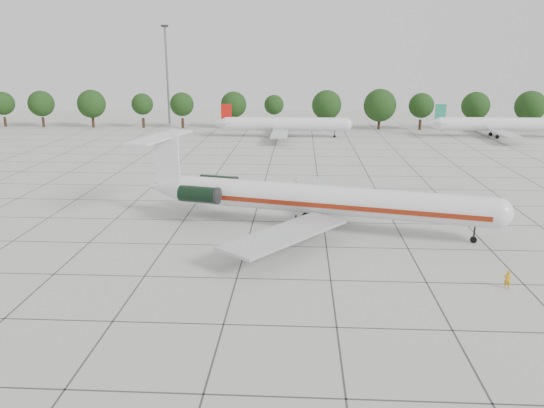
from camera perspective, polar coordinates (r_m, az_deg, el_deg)
The scene contains 8 objects.
ground at distance 53.12m, azimuth -2.79°, elevation -4.49°, with size 260.00×260.00×0.00m, color #B8B8B0.
apron_joints at distance 67.32m, azimuth -1.51°, elevation -0.03°, with size 170.00×170.00×0.02m, color #383838.
main_airliner at distance 57.69m, azimuth 3.77°, elevation 0.64°, with size 39.80×30.79×9.44m.
ground_crew at distance 47.59m, azimuth 23.99°, elevation -7.42°, with size 0.57×0.37×1.56m, color orange.
bg_airliner_c at distance 121.63m, azimuth 1.36°, elevation 8.56°, with size 28.24×27.20×7.40m.
bg_airliner_d at distance 131.90m, azimuth 23.20°, elevation 7.87°, with size 28.24×27.20×7.40m.
tree_line at distance 136.15m, azimuth -4.14°, elevation 10.61°, with size 249.86×8.44×10.22m.
floodlight_mast at distance 145.89m, azimuth -11.24°, elevation 13.98°, with size 1.60×1.60×25.45m.
Camera 1 is at (5.25, -49.51, 18.53)m, focal length 35.00 mm.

